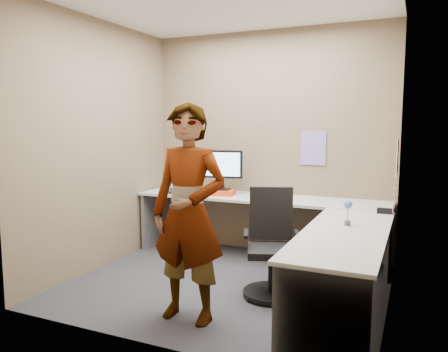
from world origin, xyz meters
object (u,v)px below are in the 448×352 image
at_px(office_chair, 271,253).
at_px(person, 189,213).
at_px(monitor, 222,166).
at_px(desk, 281,222).

relative_size(office_chair, person, 0.56).
height_order(monitor, person, person).
bearing_deg(monitor, desk, -42.32).
bearing_deg(monitor, office_chair, -57.13).
xyz_separation_m(monitor, office_chair, (0.95, -0.99, -0.67)).
distance_m(office_chair, person, 1.00).
height_order(desk, office_chair, office_chair).
distance_m(desk, office_chair, 0.48).
bearing_deg(office_chair, monitor, 113.78).
bearing_deg(person, monitor, 106.69).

